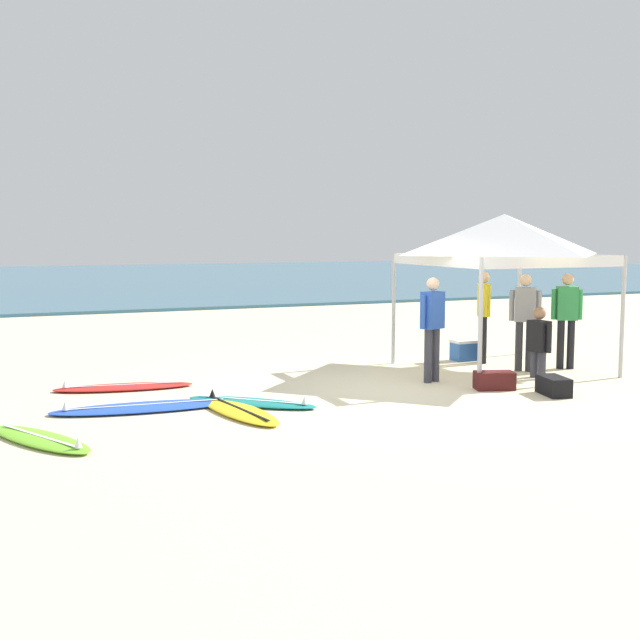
# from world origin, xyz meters

# --- Properties ---
(ground_plane) EXTENTS (80.00, 80.00, 0.00)m
(ground_plane) POSITION_xyz_m (0.00, 0.00, 0.00)
(ground_plane) COLOR beige
(sea) EXTENTS (80.00, 36.00, 0.10)m
(sea) POSITION_xyz_m (0.00, 31.95, 0.05)
(sea) COLOR #386B84
(sea) RESTS_ON ground
(canopy_tent) EXTENTS (2.94, 2.94, 2.75)m
(canopy_tent) POSITION_xyz_m (2.73, 0.97, 2.39)
(canopy_tent) COLOR #B7B7BC
(canopy_tent) RESTS_ON ground
(surfboard_blue) EXTENTS (2.61, 0.86, 0.19)m
(surfboard_blue) POSITION_xyz_m (-3.70, 0.20, 0.04)
(surfboard_blue) COLOR blue
(surfboard_blue) RESTS_ON ground
(surfboard_red) EXTENTS (2.19, 0.86, 0.19)m
(surfboard_red) POSITION_xyz_m (-3.74, 1.79, 0.04)
(surfboard_red) COLOR red
(surfboard_red) RESTS_ON ground
(surfboard_lime) EXTENTS (1.32, 1.94, 0.19)m
(surfboard_lime) POSITION_xyz_m (-5.15, -1.07, 0.04)
(surfboard_lime) COLOR #7AD12D
(surfboard_lime) RESTS_ON ground
(surfboard_teal) EXTENTS (1.81, 1.75, 0.19)m
(surfboard_teal) POSITION_xyz_m (-2.25, -0.08, 0.04)
(surfboard_teal) COLOR #19847F
(surfboard_teal) RESTS_ON ground
(surfboard_yellow) EXTENTS (0.87, 2.16, 0.19)m
(surfboard_yellow) POSITION_xyz_m (-2.58, -0.49, 0.04)
(surfboard_yellow) COLOR yellow
(surfboard_yellow) RESTS_ON ground
(person_blue) EXTENTS (0.53, 0.32, 1.71)m
(person_blue) POSITION_xyz_m (1.00, 0.45, 0.99)
(person_blue) COLOR #383842
(person_blue) RESTS_ON ground
(person_green) EXTENTS (0.50, 0.36, 1.71)m
(person_green) POSITION_xyz_m (3.87, 0.64, 0.99)
(person_green) COLOR black
(person_green) RESTS_ON ground
(person_yellow) EXTENTS (0.37, 0.49, 1.71)m
(person_yellow) POSITION_xyz_m (2.89, 1.78, 0.99)
(person_yellow) COLOR black
(person_yellow) RESTS_ON ground
(person_grey) EXTENTS (0.46, 0.39, 1.71)m
(person_grey) POSITION_xyz_m (3.03, 0.72, 0.99)
(person_grey) COLOR #2D2D33
(person_grey) RESTS_ON ground
(person_black) EXTENTS (0.26, 0.55, 1.20)m
(person_black) POSITION_xyz_m (2.83, 0.07, 0.66)
(person_black) COLOR #383842
(person_black) RESTS_ON ground
(gear_bag_near_tent) EXTENTS (0.44, 0.66, 0.28)m
(gear_bag_near_tent) POSITION_xyz_m (2.14, -1.19, 0.14)
(gear_bag_near_tent) COLOR black
(gear_bag_near_tent) RESTS_ON ground
(gear_bag_by_pole) EXTENTS (0.67, 0.48, 0.28)m
(gear_bag_by_pole) POSITION_xyz_m (1.58, -0.47, 0.14)
(gear_bag_by_pole) COLOR #4C1919
(gear_bag_by_pole) RESTS_ON ground
(cooler_box) EXTENTS (0.50, 0.36, 0.39)m
(cooler_box) POSITION_xyz_m (2.76, 2.16, 0.20)
(cooler_box) COLOR #2D60B7
(cooler_box) RESTS_ON ground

